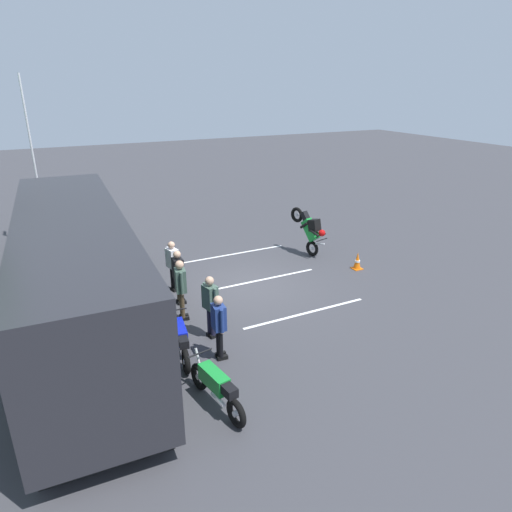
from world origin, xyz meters
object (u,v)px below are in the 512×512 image
at_px(flagpole, 35,168).
at_px(tour_bus, 77,276).
at_px(spectator_right, 178,273).
at_px(parked_motorcycle_silver, 216,387).
at_px(spectator_far_right, 173,262).
at_px(stunt_motorcycle, 310,229).
at_px(parked_motorcycle_dark, 180,339).
at_px(spectator_left, 210,302).
at_px(spectator_far_left, 219,322).
at_px(traffic_cone, 357,261).
at_px(spectator_centre, 181,285).

bearing_deg(flagpole, tour_bus, -176.39).
height_order(spectator_right, parked_motorcycle_silver, spectator_right).
height_order(spectator_far_right, stunt_motorcycle, stunt_motorcycle).
distance_m(spectator_far_right, stunt_motorcycle, 5.73).
bearing_deg(tour_bus, parked_motorcycle_silver, -154.54).
relative_size(tour_bus, flagpole, 1.67).
distance_m(tour_bus, spectator_far_right, 3.33).
xyz_separation_m(spectator_far_right, parked_motorcycle_dark, (-3.71, 0.95, -0.51)).
height_order(parked_motorcycle_dark, stunt_motorcycle, stunt_motorcycle).
bearing_deg(spectator_far_right, flagpole, 28.84).
xyz_separation_m(spectator_right, flagpole, (7.12, 3.28, 2.25)).
bearing_deg(stunt_motorcycle, spectator_left, 125.73).
bearing_deg(spectator_far_left, stunt_motorcycle, -48.85).
distance_m(spectator_right, traffic_cone, 6.58).
height_order(parked_motorcycle_dark, flagpole, flagpole).
distance_m(tour_bus, spectator_centre, 2.68).
xyz_separation_m(spectator_right, traffic_cone, (-0.21, -6.54, -0.70)).
distance_m(spectator_right, spectator_far_right, 0.97).
xyz_separation_m(spectator_right, spectator_far_right, (0.96, -0.11, -0.02)).
bearing_deg(spectator_far_right, traffic_cone, -100.32).
distance_m(spectator_right, parked_motorcycle_silver, 4.94).
bearing_deg(flagpole, parked_motorcycle_dark, -166.09).
bearing_deg(spectator_left, spectator_far_left, 170.12).
bearing_deg(flagpole, stunt_motorcycle, -120.43).
relative_size(spectator_left, stunt_motorcycle, 0.92).
bearing_deg(spectator_right, parked_motorcycle_silver, 171.38).
bearing_deg(traffic_cone, spectator_far_left, 114.92).
distance_m(tour_bus, traffic_cone, 9.44).
xyz_separation_m(spectator_far_left, flagpole, (10.38, 3.26, 2.27)).
distance_m(stunt_motorcycle, flagpole, 10.73).
bearing_deg(tour_bus, spectator_far_right, -63.06).
relative_size(tour_bus, parked_motorcycle_dark, 5.39).
bearing_deg(tour_bus, stunt_motorcycle, -74.85).
xyz_separation_m(parked_motorcycle_dark, stunt_motorcycle, (4.55, -6.61, 0.57)).
height_order(spectator_far_left, spectator_left, spectator_left).
xyz_separation_m(spectator_far_left, parked_motorcycle_silver, (-1.60, 0.72, -0.51)).
xyz_separation_m(stunt_motorcycle, traffic_cone, (-2.01, -0.77, -0.75)).
relative_size(parked_motorcycle_silver, traffic_cone, 3.24).
relative_size(spectator_centre, traffic_cone, 2.83).
height_order(tour_bus, stunt_motorcycle, tour_bus).
relative_size(tour_bus, stunt_motorcycle, 5.88).
bearing_deg(flagpole, parked_motorcycle_silver, -168.00).
relative_size(spectator_far_right, flagpole, 0.25).
height_order(spectator_far_left, spectator_right, spectator_right).
distance_m(tour_bus, parked_motorcycle_silver, 4.94).
bearing_deg(parked_motorcycle_silver, spectator_far_right, -8.28).
bearing_deg(spectator_centre, parked_motorcycle_dark, 161.00).
bearing_deg(spectator_far_left, spectator_far_right, -1.74).
bearing_deg(spectator_left, traffic_cone, -72.40).
distance_m(spectator_left, spectator_centre, 1.31).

